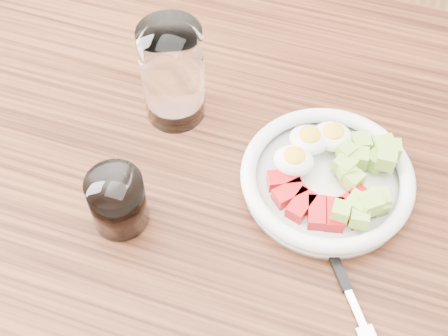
% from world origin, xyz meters
% --- Properties ---
extents(dining_table, '(1.50, 0.90, 0.77)m').
position_xyz_m(dining_table, '(0.00, 0.00, 0.67)').
color(dining_table, brown).
rests_on(dining_table, ground).
extents(bowl, '(0.23, 0.23, 0.06)m').
position_xyz_m(bowl, '(0.12, 0.05, 0.79)').
color(bowl, white).
rests_on(bowl, dining_table).
extents(fork, '(0.11, 0.16, 0.01)m').
position_xyz_m(fork, '(0.17, -0.08, 0.77)').
color(fork, black).
rests_on(fork, dining_table).
extents(water_glass, '(0.09, 0.09, 0.15)m').
position_xyz_m(water_glass, '(-0.12, 0.10, 0.85)').
color(water_glass, white).
rests_on(water_glass, dining_table).
extents(coffee_glass, '(0.07, 0.07, 0.08)m').
position_xyz_m(coffee_glass, '(-0.12, -0.09, 0.81)').
color(coffee_glass, white).
rests_on(coffee_glass, dining_table).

